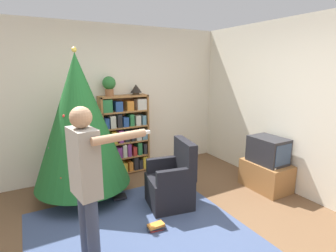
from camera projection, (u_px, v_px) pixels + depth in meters
The scene contains 15 objects.
ground_plane at pixel (171, 240), 2.92m from camera, with size 14.00×14.00×0.00m, color brown.
wall_back at pixel (106, 101), 4.60m from camera, with size 8.00×0.10×2.60m.
wall_right at pixel (310, 109), 3.71m from camera, with size 0.10×8.00×2.60m.
area_rug at pixel (138, 232), 3.07m from camera, with size 2.38×2.16×0.01m.
bookshelf at pixel (125, 135), 4.67m from camera, with size 0.86×0.27×1.41m.
tv_stand at pixel (266, 175), 4.14m from camera, with size 0.48×0.71×0.43m.
television at pixel (268, 150), 4.04m from camera, with size 0.40×0.55×0.40m.
game_remote at pixel (272, 168), 3.84m from camera, with size 0.04×0.12×0.02m.
christmas_tree at pixel (80, 121), 3.66m from camera, with size 1.34×1.34×2.15m.
armchair at pixel (172, 183), 3.61m from camera, with size 0.66×0.65×0.92m.
standing_person at pixel (87, 180), 2.26m from camera, with size 0.68×0.46×1.58m.
potted_plant at pixel (109, 85), 4.36m from camera, with size 0.22×0.22×0.33m.
table_lamp at pixel (136, 89), 4.61m from camera, with size 0.20×0.20×0.18m.
book_pile_near_tree at pixel (120, 197), 3.83m from camera, with size 0.21×0.18×0.05m.
book_pile_by_chair at pixel (156, 227), 3.11m from camera, with size 0.24×0.17×0.07m.
Camera 1 is at (-1.28, -2.23, 1.89)m, focal length 28.00 mm.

